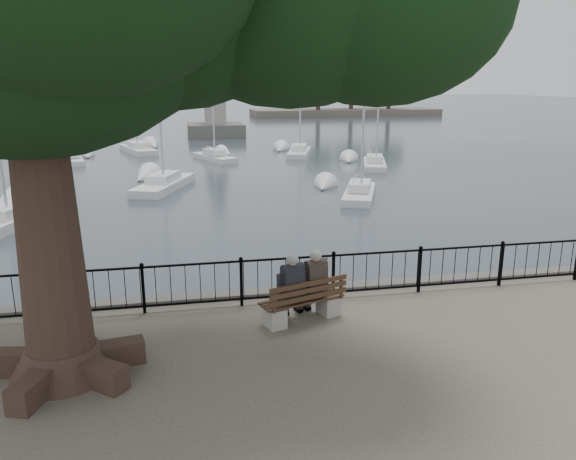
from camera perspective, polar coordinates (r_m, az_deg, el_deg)
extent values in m
cube|color=#484641|center=(12.83, -0.45, -8.52)|extent=(200.00, 0.40, 1.20)
plane|color=#222C33|center=(111.71, -10.47, 11.88)|extent=(260.00, 260.00, 0.00)
cube|color=black|center=(11.84, 0.00, -2.90)|extent=(22.00, 0.04, 0.04)
cube|color=black|center=(12.13, 0.00, -6.63)|extent=(22.00, 0.04, 0.04)
cube|color=gray|center=(10.96, -1.36, -8.83)|extent=(0.45, 0.51, 0.39)
cube|color=gray|center=(11.54, 4.12, -7.59)|extent=(0.45, 0.51, 0.39)
cube|color=#362316|center=(11.15, 1.46, -7.10)|extent=(1.78, 0.98, 0.04)
cube|color=#362316|center=(10.84, 2.17, -6.14)|extent=(1.64, 0.57, 0.38)
cube|color=black|center=(10.98, 0.21, -6.79)|extent=(0.41, 0.38, 0.23)
cube|color=black|center=(10.77, 0.49, -5.18)|extent=(0.47, 0.35, 0.57)
sphere|color=tan|center=(10.67, 0.40, -3.10)|extent=(0.22, 0.22, 0.22)
ellipsoid|color=#979797|center=(10.64, 0.46, -2.97)|extent=(0.23, 0.23, 0.19)
cube|color=black|center=(11.33, -0.48, -7.88)|extent=(0.42, 0.49, 0.43)
cube|color=#282320|center=(11.23, 2.56, -6.30)|extent=(0.41, 0.38, 0.23)
cube|color=#282320|center=(11.02, 2.87, -4.71)|extent=(0.47, 0.35, 0.57)
sphere|color=tan|center=(10.93, 2.79, -2.68)|extent=(0.22, 0.22, 0.22)
ellipsoid|color=#979797|center=(10.90, 2.86, -2.55)|extent=(0.23, 0.23, 0.19)
cube|color=#282320|center=(11.57, 1.81, -7.38)|extent=(0.42, 0.49, 0.43)
cone|color=black|center=(10.01, -21.89, -12.07)|extent=(1.69, 1.69, 0.50)
cone|color=black|center=(9.15, -23.54, 3.39)|extent=(1.09, 1.09, 5.95)
ellipsoid|color=black|center=(9.11, 9.32, 21.95)|extent=(3.97, 3.97, 3.09)
cube|color=#484641|center=(72.46, -24.32, 9.73)|extent=(10.15, 10.15, 1.40)
cone|color=gray|center=(72.68, -25.44, 19.61)|extent=(6.49, 6.49, 24.35)
cube|color=#484641|center=(58.92, -7.36, 9.99)|extent=(5.58, 5.58, 1.40)
cube|color=gray|center=(58.76, -7.44, 12.29)|extent=(2.05, 2.42, 3.72)
cube|color=#484641|center=(58.70, -7.51, 14.25)|extent=(2.42, 2.78, 0.30)
cube|color=gray|center=(58.98, -7.55, 15.03)|extent=(1.21, 2.05, 1.30)
cube|color=gray|center=(58.06, -7.51, 15.67)|extent=(1.40, 0.93, 1.49)
sphere|color=gray|center=(57.71, -7.52, 16.70)|extent=(1.58, 1.58, 1.58)
cube|color=silver|center=(24.96, -26.32, 0.65)|extent=(3.23, 5.88, 0.63)
cube|color=silver|center=(24.86, -26.45, 1.76)|extent=(1.81, 2.55, 0.47)
cube|color=silver|center=(30.69, -12.48, 4.29)|extent=(3.46, 5.89, 0.63)
cube|color=silver|center=(30.61, -12.53, 5.20)|extent=(1.89, 2.58, 0.47)
cylinder|color=silver|center=(29.88, -13.15, 15.38)|extent=(0.13, 0.13, 11.22)
cube|color=silver|center=(27.91, 7.25, 3.47)|extent=(3.10, 5.04, 0.54)
cube|color=silver|center=(27.81, 7.28, 4.48)|extent=(1.67, 2.22, 0.41)
cylinder|color=silver|center=(27.11, 7.76, 12.85)|extent=(0.11, 0.11, 8.53)
cube|color=silver|center=(37.95, 8.78, 6.46)|extent=(2.87, 5.15, 0.55)
cube|color=silver|center=(37.88, 8.81, 7.21)|extent=(1.60, 2.24, 0.41)
cylinder|color=silver|center=(37.32, 9.18, 12.53)|extent=(0.11, 0.11, 7.46)
cube|color=silver|center=(42.45, -21.06, 6.54)|extent=(2.32, 4.84, 0.52)
cube|color=silver|center=(42.38, -21.12, 7.20)|extent=(1.36, 2.07, 0.39)
cylinder|color=silver|center=(41.84, -21.74, 12.99)|extent=(0.10, 0.10, 9.01)
cube|color=silver|center=(41.26, -7.48, 7.19)|extent=(2.99, 4.87, 0.52)
cube|color=silver|center=(41.20, -7.50, 7.88)|extent=(1.62, 2.14, 0.39)
cylinder|color=silver|center=(40.63, -7.70, 14.40)|extent=(0.10, 0.10, 9.76)
cube|color=silver|center=(43.64, 1.14, 7.73)|extent=(2.97, 5.42, 0.58)
cube|color=silver|center=(43.58, 1.14, 8.39)|extent=(1.66, 2.35, 0.44)
cylinder|color=silver|center=(43.01, 1.26, 14.13)|extent=(0.12, 0.12, 9.13)
cube|color=silver|center=(46.93, -14.98, 7.74)|extent=(3.32, 6.01, 0.64)
cube|color=silver|center=(46.87, -15.02, 8.35)|extent=(1.85, 2.61, 0.48)
cylinder|color=silver|center=(46.29, -15.57, 15.73)|extent=(0.13, 0.13, 12.47)
cube|color=#514B43|center=(92.78, 5.80, 11.76)|extent=(30.00, 8.00, 1.20)
cylinder|color=black|center=(89.40, 3.08, 13.30)|extent=(0.70, 0.70, 4.00)
ellipsoid|color=black|center=(89.37, 3.12, 15.87)|extent=(5.20, 5.20, 4.16)
cylinder|color=black|center=(92.98, 6.45, 13.30)|extent=(0.70, 0.70, 4.00)
ellipsoid|color=black|center=(92.95, 6.52, 15.76)|extent=(5.20, 5.20, 4.16)
cylinder|color=black|center=(94.04, 10.22, 13.18)|extent=(0.70, 0.70, 4.00)
ellipsoid|color=black|center=(94.01, 10.33, 15.61)|extent=(5.20, 5.20, 4.16)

